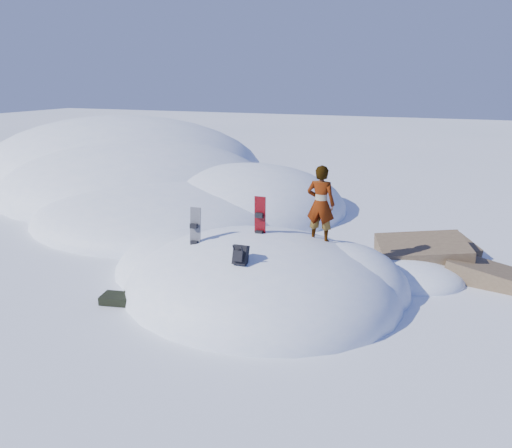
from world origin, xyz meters
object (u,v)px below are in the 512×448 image
at_px(snowboard_red, 260,226).
at_px(person, 321,204).
at_px(backpack, 240,255).
at_px(snowboard_dark, 195,236).

bearing_deg(snowboard_red, person, 21.14).
bearing_deg(person, backpack, 64.44).
height_order(snowboard_red, backpack, snowboard_red).
relative_size(snowboard_red, backpack, 2.97).
height_order(snowboard_dark, backpack, snowboard_dark).
bearing_deg(backpack, snowboard_red, 94.33).
distance_m(backpack, person, 2.65).
relative_size(snowboard_red, snowboard_dark, 1.06).
distance_m(snowboard_dark, backpack, 1.76).
xyz_separation_m(snowboard_dark, person, (2.71, 1.46, 0.72)).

